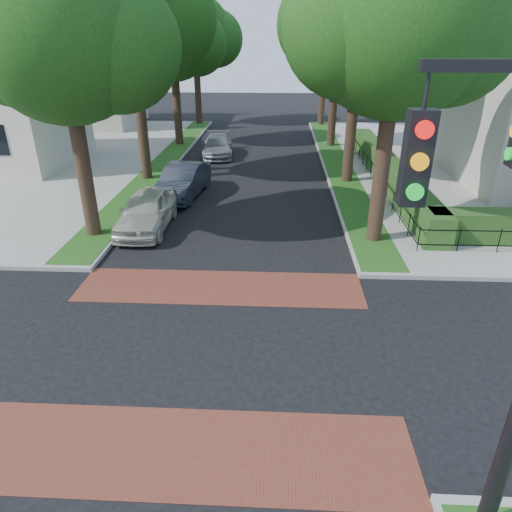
% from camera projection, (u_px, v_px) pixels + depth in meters
% --- Properties ---
extents(ground, '(120.00, 120.00, 0.00)m').
position_uv_depth(ground, '(205.00, 349.00, 11.66)').
color(ground, black).
rests_on(ground, ground).
extents(crosswalk_far, '(9.00, 2.20, 0.01)m').
position_uv_depth(crosswalk_far, '(220.00, 287.00, 14.54)').
color(crosswalk_far, brown).
rests_on(crosswalk_far, ground).
extents(crosswalk_near, '(9.00, 2.20, 0.01)m').
position_uv_depth(crosswalk_near, '(181.00, 451.00, 8.78)').
color(crosswalk_near, brown).
rests_on(crosswalk_near, ground).
extents(grass_strip_ne, '(1.60, 29.80, 0.02)m').
position_uv_depth(grass_strip_ne, '(336.00, 162.00, 28.55)').
color(grass_strip_ne, '#264B15').
rests_on(grass_strip_ne, sidewalk_ne).
extents(grass_strip_nw, '(1.60, 29.80, 0.02)m').
position_uv_depth(grass_strip_nw, '(166.00, 160.00, 29.03)').
color(grass_strip_nw, '#264B15').
rests_on(grass_strip_nw, sidewalk_nw).
extents(tree_right_near, '(7.75, 6.67, 10.66)m').
position_uv_depth(tree_right_near, '(401.00, 23.00, 14.62)').
color(tree_right_near, black).
rests_on(tree_right_near, sidewalk_ne).
extents(tree_right_mid, '(8.25, 7.09, 11.22)m').
position_uv_depth(tree_right_mid, '(362.00, 19.00, 21.68)').
color(tree_right_mid, black).
rests_on(tree_right_mid, sidewalk_ne).
extents(tree_right_far, '(7.25, 6.23, 9.74)m').
position_uv_depth(tree_right_far, '(339.00, 42.00, 30.23)').
color(tree_right_far, black).
rests_on(tree_right_far, sidewalk_ne).
extents(tree_right_back, '(7.50, 6.45, 10.20)m').
position_uv_depth(tree_right_back, '(327.00, 36.00, 38.18)').
color(tree_right_back, black).
rests_on(tree_right_back, sidewalk_ne).
extents(tree_left_near, '(7.50, 6.45, 10.20)m').
position_uv_depth(tree_left_near, '(67.00, 35.00, 15.26)').
color(tree_left_near, black).
rests_on(tree_left_near, sidewalk_nw).
extents(tree_left_mid, '(8.00, 6.88, 11.48)m').
position_uv_depth(tree_left_mid, '(133.00, 11.00, 22.01)').
color(tree_left_mid, black).
rests_on(tree_left_mid, sidewalk_nw).
extents(tree_left_far, '(7.00, 6.02, 9.86)m').
position_uv_depth(tree_left_far, '(174.00, 39.00, 30.62)').
color(tree_left_far, black).
rests_on(tree_left_far, sidewalk_nw).
extents(tree_left_back, '(7.75, 6.66, 10.44)m').
position_uv_depth(tree_left_back, '(197.00, 35.00, 38.62)').
color(tree_left_back, black).
rests_on(tree_left_back, sidewalk_nw).
extents(hedge_main_road, '(1.00, 18.00, 1.20)m').
position_uv_depth(hedge_main_road, '(389.00, 170.00, 24.50)').
color(hedge_main_road, '#224618').
rests_on(hedge_main_road, sidewalk_ne).
extents(fence_main_road, '(0.06, 18.00, 0.90)m').
position_uv_depth(fence_main_road, '(373.00, 173.00, 24.60)').
color(fence_main_road, black).
rests_on(fence_main_road, sidewalk_ne).
extents(house_left_far, '(10.00, 9.00, 10.14)m').
position_uv_depth(house_left_far, '(79.00, 65.00, 38.97)').
color(house_left_far, beige).
rests_on(house_left_far, sidewalk_nw).
extents(parked_car_front, '(1.89, 4.62, 1.57)m').
position_uv_depth(parked_car_front, '(146.00, 211.00, 18.67)').
color(parked_car_front, beige).
rests_on(parked_car_front, ground).
extents(parked_car_middle, '(2.19, 4.93, 1.57)m').
position_uv_depth(parked_car_middle, '(183.00, 181.00, 22.55)').
color(parked_car_middle, '#1D222B').
rests_on(parked_car_middle, ground).
extents(parked_car_rear, '(2.33, 4.81, 1.35)m').
position_uv_depth(parked_car_rear, '(218.00, 146.00, 30.40)').
color(parked_car_rear, gray).
rests_on(parked_car_rear, ground).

